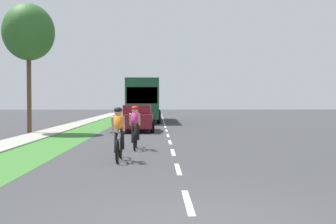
% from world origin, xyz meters
% --- Properties ---
extents(ground_plane, '(120.00, 120.00, 0.00)m').
position_xyz_m(ground_plane, '(0.00, 20.00, 0.00)').
color(ground_plane, '#38383A').
extents(grass_verge, '(2.10, 70.00, 0.01)m').
position_xyz_m(grass_verge, '(-4.76, 20.00, 0.00)').
color(grass_verge, '#38722D').
rests_on(grass_verge, ground_plane).
extents(sidewalk_concrete, '(1.54, 70.00, 0.10)m').
position_xyz_m(sidewalk_concrete, '(-6.58, 20.00, 0.00)').
color(sidewalk_concrete, '#9E998E').
rests_on(sidewalk_concrete, ground_plane).
extents(lane_markings_center, '(0.12, 54.30, 0.01)m').
position_xyz_m(lane_markings_center, '(0.00, 24.00, 0.00)').
color(lane_markings_center, white).
rests_on(lane_markings_center, ground_plane).
extents(cyclist_lead, '(0.42, 1.72, 1.58)m').
position_xyz_m(cyclist_lead, '(-1.66, 6.27, 0.81)').
color(cyclist_lead, black).
rests_on(cyclist_lead, ground_plane).
extents(cyclist_trailing, '(0.42, 1.72, 1.58)m').
position_xyz_m(cyclist_trailing, '(-1.34, 9.23, 0.81)').
color(cyclist_trailing, black).
rests_on(cyclist_trailing, ground_plane).
extents(sedan_maroon, '(1.98, 4.30, 1.52)m').
position_xyz_m(sedan_maroon, '(-1.71, 18.36, 0.77)').
color(sedan_maroon, maroon).
rests_on(sedan_maroon, ground_plane).
extents(bus_dark_green, '(2.78, 11.60, 3.48)m').
position_xyz_m(bus_dark_green, '(-1.67, 30.25, 1.98)').
color(bus_dark_green, '#194C2D').
rests_on(bus_dark_green, ground_plane).
extents(street_tree_near, '(2.79, 2.79, 7.03)m').
position_xyz_m(street_tree_near, '(-7.52, 16.91, 5.46)').
color(street_tree_near, brown).
rests_on(street_tree_near, ground_plane).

